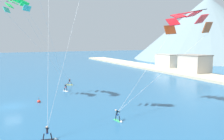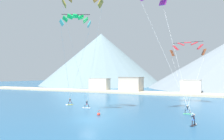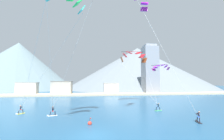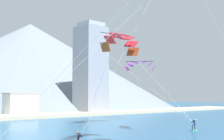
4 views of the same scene
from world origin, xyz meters
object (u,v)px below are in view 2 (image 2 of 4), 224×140
object	(u,v)px
kitesurfer_far_left	(86,106)
parafoil_kite_near_lead	(75,20)
kitesurfer_mid_center	(189,111)
kitesurfer_near_trail	(194,122)
kitesurfer_near_lead	(69,103)
race_marker_buoy	(99,114)
parafoil_kite_mid_center	(188,47)

from	to	relation	value
kitesurfer_far_left	parafoil_kite_near_lead	world-z (taller)	parafoil_kite_near_lead
kitesurfer_mid_center	parafoil_kite_near_lead	bearing A→B (deg)	-148.88
kitesurfer_near_trail	kitesurfer_far_left	bearing A→B (deg)	162.16
kitesurfer_near_trail	kitesurfer_mid_center	bearing A→B (deg)	100.73
kitesurfer_far_left	parafoil_kite_near_lead	distance (m)	18.26
kitesurfer_near_lead	parafoil_kite_near_lead	distance (m)	21.43
race_marker_buoy	parafoil_kite_mid_center	bearing A→B (deg)	58.93
kitesurfer_near_lead	parafoil_kite_near_lead	world-z (taller)	parafoil_kite_near_lead
kitesurfer_near_lead	race_marker_buoy	world-z (taller)	kitesurfer_near_lead
kitesurfer_near_trail	parafoil_kite_near_lead	xyz separation A→B (m)	(-18.81, -1.37, 15.80)
kitesurfer_far_left	race_marker_buoy	xyz separation A→B (m)	(6.57, -6.13, -0.30)
kitesurfer_near_lead	kitesurfer_far_left	world-z (taller)	kitesurfer_far_left
kitesurfer_far_left	parafoil_kite_mid_center	distance (m)	27.01
kitesurfer_near_trail	kitesurfer_far_left	world-z (taller)	kitesurfer_near_trail
parafoil_kite_near_lead	parafoil_kite_mid_center	world-z (taller)	parafoil_kite_near_lead
kitesurfer_mid_center	parafoil_kite_mid_center	xyz separation A→B (m)	(-1.56, 12.45, 12.98)
kitesurfer_near_lead	kitesurfer_mid_center	xyz separation A→B (m)	(26.57, -0.56, 0.05)
kitesurfer_near_lead	race_marker_buoy	distance (m)	15.31
kitesurfer_near_trail	parafoil_kite_near_lead	size ratio (longest dim) A/B	0.11
parafoil_kite_mid_center	kitesurfer_mid_center	bearing A→B (deg)	-82.84
parafoil_kite_near_lead	race_marker_buoy	bearing A→B (deg)	36.01
kitesurfer_near_lead	race_marker_buoy	bearing A→B (deg)	-33.89
race_marker_buoy	kitesurfer_near_trail	bearing A→B (deg)	-3.65
kitesurfer_far_left	race_marker_buoy	world-z (taller)	kitesurfer_far_left
kitesurfer_far_left	race_marker_buoy	bearing A→B (deg)	-43.02
kitesurfer_near_trail	race_marker_buoy	xyz separation A→B (m)	(-15.57, 0.99, -0.32)
kitesurfer_near_lead	kitesurfer_near_trail	distance (m)	29.83
kitesurfer_near_lead	kitesurfer_near_trail	size ratio (longest dim) A/B	0.94
parafoil_kite_near_lead	race_marker_buoy	size ratio (longest dim) A/B	15.68
kitesurfer_near_trail	parafoil_kite_mid_center	distance (m)	25.25
parafoil_kite_near_lead	parafoil_kite_mid_center	bearing A→B (deg)	55.68
kitesurfer_mid_center	race_marker_buoy	size ratio (longest dim) A/B	1.75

